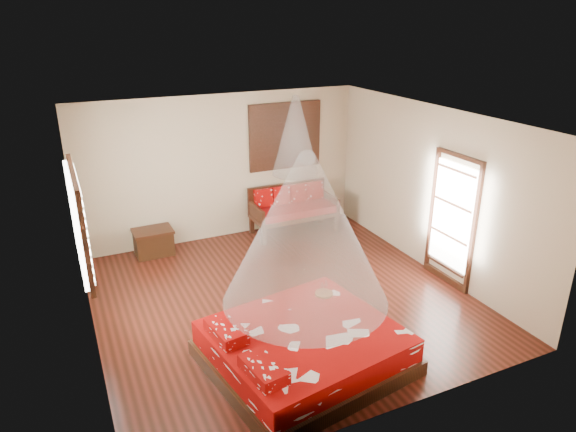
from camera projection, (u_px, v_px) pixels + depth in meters
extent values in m
cube|color=#32130B|center=(282.00, 299.00, 8.03)|extent=(5.50, 5.50, 0.02)
cube|color=white|center=(281.00, 119.00, 7.00)|extent=(5.50, 5.50, 0.02)
cube|color=#C8B792|center=(81.00, 249.00, 6.43)|extent=(0.02, 5.50, 2.80)
cube|color=#C8B792|center=(431.00, 190.00, 8.60)|extent=(0.02, 5.50, 2.80)
cube|color=#C8B792|center=(223.00, 168.00, 9.85)|extent=(5.50, 0.02, 2.80)
cube|color=#C8B792|center=(394.00, 305.00, 5.19)|extent=(5.50, 0.02, 2.80)
cube|color=black|center=(304.00, 357.00, 6.48)|extent=(2.55, 2.37, 0.20)
cube|color=#950604|center=(304.00, 341.00, 6.39)|extent=(2.44, 2.26, 0.30)
cube|color=#950604|center=(263.00, 369.00, 5.53)|extent=(0.41, 0.64, 0.15)
cube|color=#950604|center=(226.00, 331.00, 6.19)|extent=(0.41, 0.64, 0.15)
cube|color=black|center=(264.00, 235.00, 9.82)|extent=(0.08, 0.08, 0.42)
cube|color=black|center=(336.00, 221.00, 10.45)|extent=(0.08, 0.08, 0.42)
cube|color=black|center=(252.00, 223.00, 10.36)|extent=(0.08, 0.08, 0.42)
cube|color=black|center=(321.00, 211.00, 10.99)|extent=(0.08, 0.08, 0.42)
cube|color=black|center=(294.00, 214.00, 10.34)|extent=(1.71, 0.76, 0.08)
cube|color=#8C0B05|center=(294.00, 209.00, 10.30)|extent=(1.65, 0.70, 0.14)
cube|color=black|center=(287.00, 196.00, 10.52)|extent=(1.71, 0.06, 0.55)
cube|color=black|center=(256.00, 213.00, 9.96)|extent=(0.06, 0.76, 0.30)
cube|color=black|center=(329.00, 201.00, 10.60)|extent=(0.06, 0.76, 0.30)
cube|color=#950604|center=(263.00, 198.00, 10.17)|extent=(0.36, 0.19, 0.38)
cube|color=#950604|center=(281.00, 196.00, 10.32)|extent=(0.36, 0.19, 0.38)
cube|color=#950604|center=(298.00, 193.00, 10.47)|extent=(0.36, 0.19, 0.38)
cube|color=#950604|center=(314.00, 191.00, 10.62)|extent=(0.36, 0.19, 0.38)
cube|color=black|center=(154.00, 243.00, 9.43)|extent=(0.67, 0.49, 0.44)
cube|color=black|center=(152.00, 231.00, 9.34)|extent=(0.71, 0.53, 0.05)
cube|color=black|center=(285.00, 136.00, 10.14)|extent=(1.52, 0.06, 1.32)
cube|color=black|center=(285.00, 136.00, 10.13)|extent=(1.35, 0.04, 1.10)
cube|color=black|center=(80.00, 221.00, 6.51)|extent=(0.08, 1.74, 1.34)
cube|color=white|center=(83.00, 220.00, 6.52)|extent=(0.04, 1.54, 1.10)
cube|color=black|center=(452.00, 222.00, 8.20)|extent=(0.08, 1.02, 2.16)
cube|color=white|center=(452.00, 216.00, 8.16)|extent=(0.03, 0.82, 1.70)
cylinder|color=brown|center=(324.00, 294.00, 7.14)|extent=(0.25, 0.25, 0.03)
cone|color=white|center=(306.00, 230.00, 5.84)|extent=(1.97, 1.97, 1.80)
cone|color=white|center=(295.00, 136.00, 9.71)|extent=(0.90, 0.90, 1.50)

